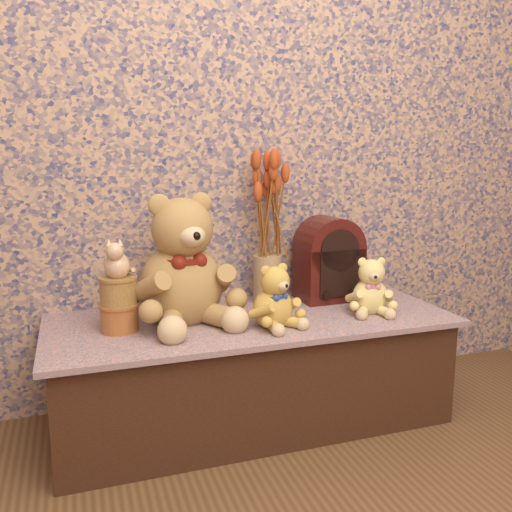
# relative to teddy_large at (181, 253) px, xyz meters

# --- Properties ---
(display_shelf) EXTENTS (1.48, 0.61, 0.41)m
(display_shelf) POSITION_rel_teddy_large_xyz_m (0.25, -0.04, -0.45)
(display_shelf) COLOR #3B5279
(display_shelf) RESTS_ON ground
(teddy_large) EXTENTS (0.47, 0.53, 0.50)m
(teddy_large) POSITION_rel_teddy_large_xyz_m (0.00, 0.00, 0.00)
(teddy_large) COLOR #AD7D43
(teddy_large) RESTS_ON display_shelf
(teddy_medium) EXTENTS (0.25, 0.27, 0.24)m
(teddy_medium) POSITION_rel_teddy_large_xyz_m (0.29, -0.16, -0.13)
(teddy_medium) COLOR gold
(teddy_medium) RESTS_ON display_shelf
(teddy_small) EXTENTS (0.24, 0.26, 0.23)m
(teddy_small) POSITION_rel_teddy_large_xyz_m (0.70, -0.13, -0.13)
(teddy_small) COLOR #DFC36A
(teddy_small) RESTS_ON display_shelf
(cathedral_radio) EXTENTS (0.26, 0.19, 0.35)m
(cathedral_radio) POSITION_rel_teddy_large_xyz_m (0.63, 0.10, -0.08)
(cathedral_radio) COLOR #3D100B
(cathedral_radio) RESTS_ON display_shelf
(ceramic_vase) EXTENTS (0.12, 0.12, 0.20)m
(ceramic_vase) POSITION_rel_teddy_large_xyz_m (0.38, 0.13, -0.15)
(ceramic_vase) COLOR tan
(ceramic_vase) RESTS_ON display_shelf
(dried_stalks) EXTENTS (0.25, 0.25, 0.40)m
(dried_stalks) POSITION_rel_teddy_large_xyz_m (0.38, 0.13, 0.15)
(dried_stalks) COLOR #BB471E
(dried_stalks) RESTS_ON ceramic_vase
(biscuit_tin_lower) EXTENTS (0.17, 0.17, 0.09)m
(biscuit_tin_lower) POSITION_rel_teddy_large_xyz_m (-0.23, -0.05, -0.20)
(biscuit_tin_lower) COLOR #BC8D37
(biscuit_tin_lower) RESTS_ON display_shelf
(biscuit_tin_upper) EXTENTS (0.13, 0.13, 0.10)m
(biscuit_tin_upper) POSITION_rel_teddy_large_xyz_m (-0.23, -0.05, -0.11)
(biscuit_tin_upper) COLOR tan
(biscuit_tin_upper) RESTS_ON biscuit_tin_lower
(cat_figurine) EXTENTS (0.12, 0.13, 0.14)m
(cat_figurine) POSITION_rel_teddy_large_xyz_m (-0.23, -0.05, 0.01)
(cat_figurine) COLOR silver
(cat_figurine) RESTS_ON biscuit_tin_upper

